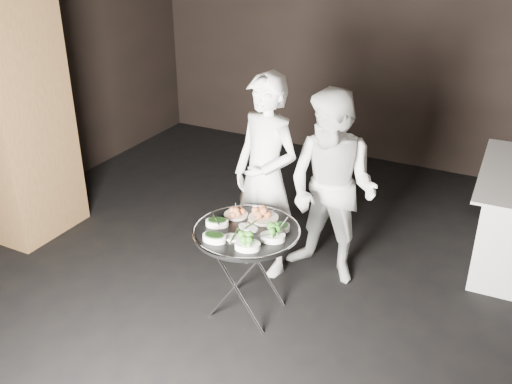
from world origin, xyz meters
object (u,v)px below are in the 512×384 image
at_px(waiter_right, 332,189).
at_px(serving_tray, 246,231).
at_px(tray_stand, 247,268).
at_px(waiter_left, 266,177).

bearing_deg(waiter_right, serving_tray, -106.82).
relative_size(tray_stand, serving_tray, 0.89).
height_order(tray_stand, waiter_right, waiter_right).
bearing_deg(waiter_left, serving_tray, -58.91).
xyz_separation_m(tray_stand, serving_tray, (0.00, -0.00, 0.31)).
distance_m(tray_stand, waiter_left, 0.79).
relative_size(serving_tray, waiter_right, 0.49).
bearing_deg(serving_tray, waiter_left, 104.07).
bearing_deg(waiter_right, waiter_left, -156.94).
xyz_separation_m(serving_tray, waiter_left, (-0.16, 0.62, 0.14)).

